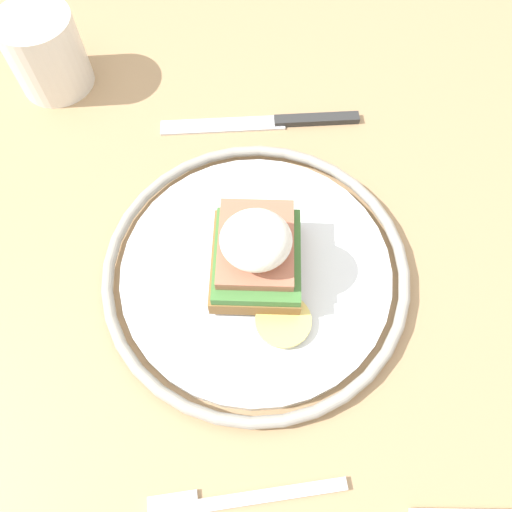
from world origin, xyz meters
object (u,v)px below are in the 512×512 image
at_px(plate, 256,270).
at_px(sandwich, 257,253).
at_px(knife, 276,122).
at_px(fork, 237,500).
at_px(cup, 45,51).

xyz_separation_m(plate, sandwich, (-0.00, -0.00, 0.04)).
xyz_separation_m(sandwich, knife, (0.17, -0.02, -0.04)).
bearing_deg(knife, fork, 176.04).
xyz_separation_m(fork, knife, (0.35, -0.02, 0.00)).
distance_m(fork, cup, 0.46).
height_order(plate, sandwich, sandwich).
bearing_deg(sandwich, plate, 17.58).
distance_m(plate, sandwich, 0.04).
relative_size(fork, knife, 0.70).
bearing_deg(fork, plate, -2.69).
relative_size(sandwich, fork, 0.80).
bearing_deg(sandwich, knife, -5.02).
bearing_deg(fork, knife, -3.96).
height_order(plate, knife, plate).
xyz_separation_m(sandwich, fork, (-0.18, 0.01, -0.04)).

